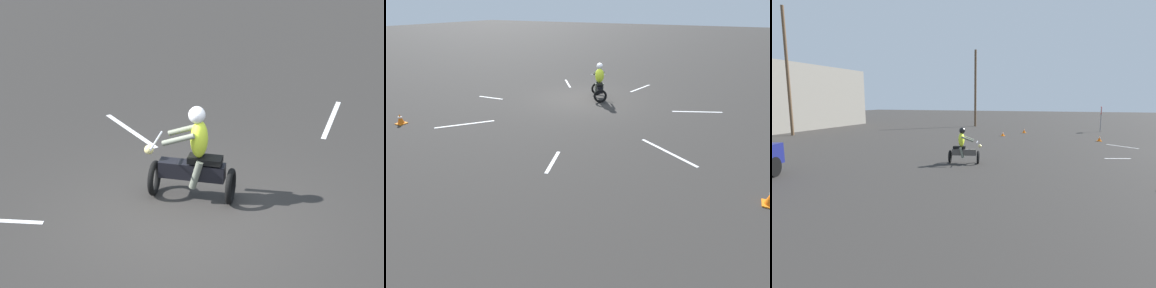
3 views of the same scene
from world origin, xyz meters
The scene contains 10 objects.
ground_plane centered at (0.00, 0.00, 0.00)m, with size 120.00×120.00×0.00m, color #2D2B28.
motorcycle_rider_foreground centered at (-0.64, -0.35, 0.73)m, with size 1.22×1.51×1.66m.
traffic_cone_mid_left centered at (4.54, 6.02, 0.18)m, with size 0.32×0.32×0.38m.
lane_stripe_e centered at (3.97, 1.87, 0.00)m, with size 0.10×1.32×0.01m, color silver.
lane_stripe_ne centered at (2.40, 4.97, 0.00)m, with size 0.10×2.10×0.01m, color silver.
lane_stripe_n centered at (-2.02, 5.96, 0.00)m, with size 0.10×1.30×0.01m, color silver.
lane_stripe_nw centered at (-4.76, 3.86, 0.00)m, with size 0.10×2.17×0.01m, color silver.
lane_stripe_sw centered at (-5.02, -0.47, 0.00)m, with size 0.10×2.03×0.01m, color silver.
lane_stripe_s centered at (-1.81, -3.13, 0.00)m, with size 0.10×1.94×0.01m, color silver.
lane_stripe_se centered at (2.12, -2.31, 0.00)m, with size 0.10×1.84×0.01m, color silver.
Camera 2 is at (-6.05, 12.21, 4.00)m, focal length 28.00 mm.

